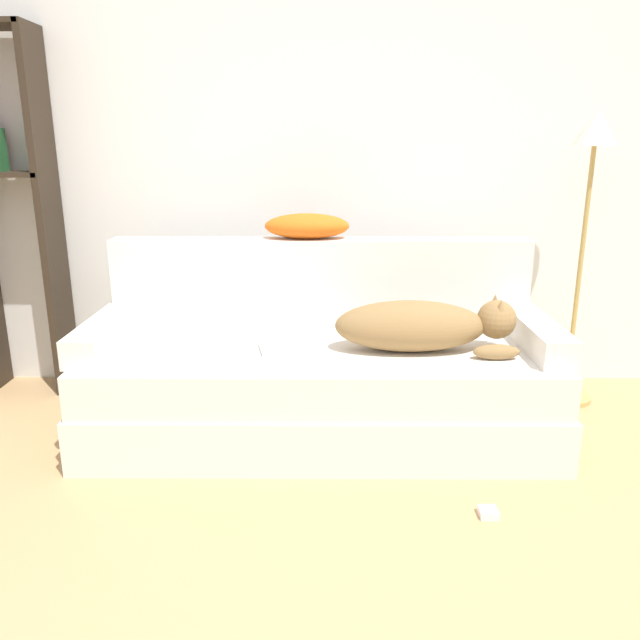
{
  "coord_description": "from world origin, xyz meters",
  "views": [
    {
      "loc": [
        -0.17,
        -1.15,
        1.33
      ],
      "look_at": [
        -0.19,
        1.46,
        0.59
      ],
      "focal_mm": 35.0,
      "sensor_mm": 36.0,
      "label": 1
    }
  ],
  "objects_px": {
    "throw_pillow": "(307,226)",
    "laptop": "(292,347)",
    "couch": "(320,391)",
    "dog": "(422,325)",
    "floor_lamp": "(590,184)",
    "power_adapter": "(488,513)",
    "bookshelf": "(7,198)"
  },
  "relations": [
    {
      "from": "couch",
      "to": "throw_pillow",
      "type": "distance_m",
      "value": 0.81
    },
    {
      "from": "couch",
      "to": "dog",
      "type": "xyz_separation_m",
      "value": [
        0.45,
        -0.06,
        0.34
      ]
    },
    {
      "from": "laptop",
      "to": "throw_pillow",
      "type": "relative_size",
      "value": 0.77
    },
    {
      "from": "bookshelf",
      "to": "floor_lamp",
      "type": "bearing_deg",
      "value": -3.03
    },
    {
      "from": "throw_pillow",
      "to": "laptop",
      "type": "bearing_deg",
      "value": -98.49
    },
    {
      "from": "couch",
      "to": "dog",
      "type": "bearing_deg",
      "value": -7.67
    },
    {
      "from": "throw_pillow",
      "to": "dog",
      "type": "bearing_deg",
      "value": -39.9
    },
    {
      "from": "laptop",
      "to": "throw_pillow",
      "type": "distance_m",
      "value": 0.65
    },
    {
      "from": "laptop",
      "to": "floor_lamp",
      "type": "bearing_deg",
      "value": 5.67
    },
    {
      "from": "dog",
      "to": "laptop",
      "type": "bearing_deg",
      "value": 178.07
    },
    {
      "from": "dog",
      "to": "bookshelf",
      "type": "relative_size",
      "value": 0.42
    },
    {
      "from": "couch",
      "to": "floor_lamp",
      "type": "height_order",
      "value": "floor_lamp"
    },
    {
      "from": "dog",
      "to": "throw_pillow",
      "type": "bearing_deg",
      "value": 140.1
    },
    {
      "from": "bookshelf",
      "to": "floor_lamp",
      "type": "height_order",
      "value": "bookshelf"
    },
    {
      "from": "laptop",
      "to": "bookshelf",
      "type": "bearing_deg",
      "value": 146.0
    },
    {
      "from": "floor_lamp",
      "to": "power_adapter",
      "type": "xyz_separation_m",
      "value": [
        -0.7,
        -1.1,
        -1.12
      ]
    },
    {
      "from": "laptop",
      "to": "floor_lamp",
      "type": "xyz_separation_m",
      "value": [
        1.45,
        0.46,
        0.69
      ]
    },
    {
      "from": "laptop",
      "to": "power_adapter",
      "type": "bearing_deg",
      "value": -52.38
    },
    {
      "from": "dog",
      "to": "throw_pillow",
      "type": "xyz_separation_m",
      "value": [
        -0.52,
        0.43,
        0.38
      ]
    },
    {
      "from": "couch",
      "to": "bookshelf",
      "type": "height_order",
      "value": "bookshelf"
    },
    {
      "from": "couch",
      "to": "bookshelf",
      "type": "distance_m",
      "value": 1.93
    },
    {
      "from": "power_adapter",
      "to": "dog",
      "type": "bearing_deg",
      "value": 105.53
    },
    {
      "from": "dog",
      "to": "bookshelf",
      "type": "height_order",
      "value": "bookshelf"
    },
    {
      "from": "bookshelf",
      "to": "floor_lamp",
      "type": "relative_size",
      "value": 1.28
    },
    {
      "from": "laptop",
      "to": "throw_pillow",
      "type": "height_order",
      "value": "throw_pillow"
    },
    {
      "from": "floor_lamp",
      "to": "power_adapter",
      "type": "bearing_deg",
      "value": -122.23
    },
    {
      "from": "bookshelf",
      "to": "floor_lamp",
      "type": "xyz_separation_m",
      "value": [
        2.96,
        -0.16,
        0.08
      ]
    },
    {
      "from": "floor_lamp",
      "to": "throw_pillow",
      "type": "bearing_deg",
      "value": -178.23
    },
    {
      "from": "throw_pillow",
      "to": "power_adapter",
      "type": "xyz_separation_m",
      "value": [
        0.69,
        -1.06,
        -0.92
      ]
    },
    {
      "from": "bookshelf",
      "to": "dog",
      "type": "bearing_deg",
      "value": -16.88
    },
    {
      "from": "dog",
      "to": "floor_lamp",
      "type": "bearing_deg",
      "value": 28.74
    },
    {
      "from": "throw_pillow",
      "to": "floor_lamp",
      "type": "relative_size",
      "value": 0.28
    }
  ]
}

